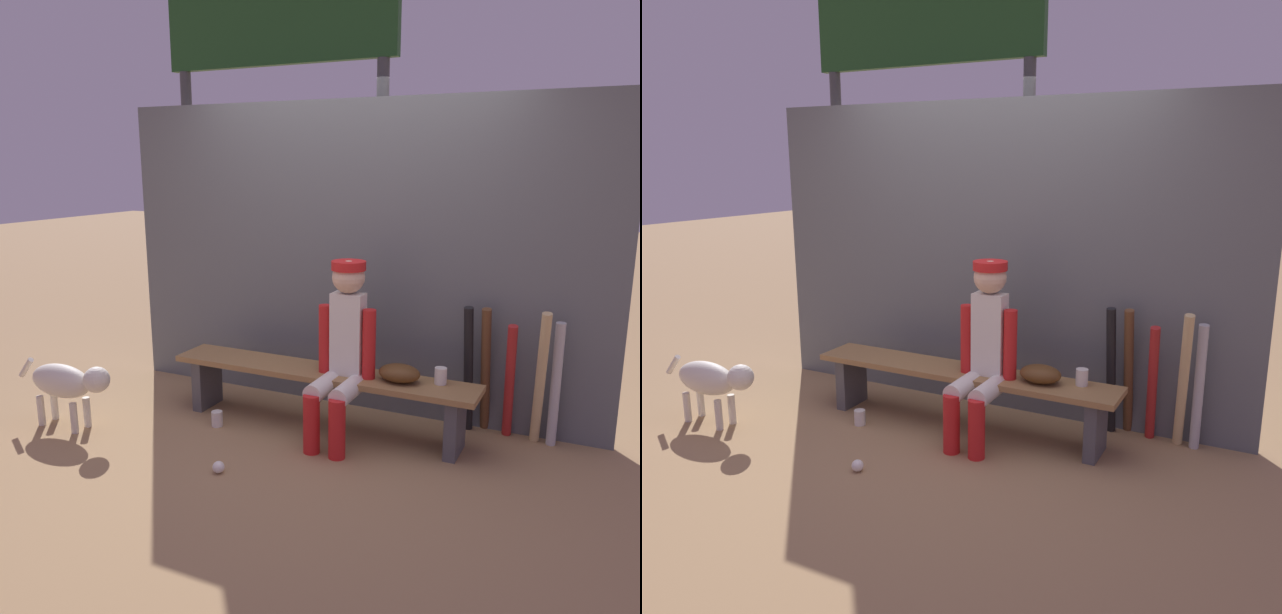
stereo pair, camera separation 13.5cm
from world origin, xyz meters
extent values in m
plane|color=#9E7A51|center=(0.00, 0.00, 0.00)|extent=(30.00, 30.00, 0.00)
cube|color=#595E63|center=(0.00, 0.51, 1.14)|extent=(3.81, 0.03, 2.29)
cube|color=olive|center=(0.00, 0.00, 0.41)|extent=(2.23, 0.36, 0.04)
cube|color=#4C4C51|center=(-0.96, 0.00, 0.20)|extent=(0.08, 0.29, 0.39)
cube|color=#4C4C51|center=(0.96, 0.00, 0.20)|extent=(0.08, 0.29, 0.39)
cube|color=silver|center=(0.21, 0.00, 0.72)|extent=(0.22, 0.13, 0.56)
sphere|color=beige|center=(0.21, 0.00, 1.11)|extent=(0.22, 0.22, 0.22)
cylinder|color=red|center=(0.21, 0.00, 1.19)|extent=(0.23, 0.23, 0.06)
cylinder|color=silver|center=(0.12, -0.19, 0.39)|extent=(0.13, 0.38, 0.13)
cylinder|color=red|center=(0.12, -0.38, 0.20)|extent=(0.11, 0.11, 0.39)
cylinder|color=red|center=(0.05, -0.02, 0.67)|extent=(0.09, 0.09, 0.48)
cylinder|color=silver|center=(0.30, -0.19, 0.39)|extent=(0.13, 0.38, 0.13)
cylinder|color=red|center=(0.30, -0.38, 0.20)|extent=(0.11, 0.11, 0.39)
cylinder|color=red|center=(0.37, -0.02, 0.67)|extent=(0.09, 0.09, 0.48)
ellipsoid|color=#593819|center=(0.58, 0.00, 0.49)|extent=(0.28, 0.20, 0.12)
cylinder|color=black|center=(0.95, 0.38, 0.46)|extent=(0.09, 0.19, 0.91)
cylinder|color=brown|center=(1.06, 0.42, 0.46)|extent=(0.07, 0.24, 0.91)
cylinder|color=#B22323|center=(1.23, 0.37, 0.41)|extent=(0.09, 0.24, 0.83)
cylinder|color=tan|center=(1.43, 0.34, 0.47)|extent=(0.11, 0.26, 0.94)
cylinder|color=#B7B7BC|center=(1.52, 0.39, 0.43)|extent=(0.07, 0.13, 0.86)
sphere|color=white|center=(-0.27, -0.87, 0.04)|extent=(0.07, 0.07, 0.07)
cylinder|color=silver|center=(-0.68, -0.29, 0.06)|extent=(0.08, 0.08, 0.11)
cylinder|color=silver|center=(0.84, 0.08, 0.49)|extent=(0.08, 0.08, 0.11)
cylinder|color=#3F3F42|center=(-1.91, 1.16, 1.32)|extent=(0.10, 0.10, 2.65)
cylinder|color=#3F3F42|center=(0.00, 1.16, 1.32)|extent=(0.10, 0.10, 2.65)
cube|color=#1E471E|center=(-0.95, 1.16, 3.07)|extent=(2.15, 0.08, 0.85)
ellipsoid|color=beige|center=(-1.67, -0.76, 0.34)|extent=(0.52, 0.20, 0.24)
sphere|color=beige|center=(-1.33, -0.76, 0.40)|extent=(0.18, 0.18, 0.18)
cylinder|color=beige|center=(-2.01, -0.76, 0.39)|extent=(0.15, 0.04, 0.16)
cylinder|color=beige|center=(-1.51, -0.70, 0.11)|extent=(0.05, 0.05, 0.22)
cylinder|color=beige|center=(-1.51, -0.82, 0.11)|extent=(0.05, 0.05, 0.22)
cylinder|color=beige|center=(-1.83, -0.70, 0.11)|extent=(0.05, 0.05, 0.22)
cylinder|color=beige|center=(-1.83, -0.82, 0.11)|extent=(0.05, 0.05, 0.22)
camera|label=1|loc=(1.81, -3.80, 1.86)|focal=35.49mm
camera|label=2|loc=(1.93, -3.74, 1.86)|focal=35.49mm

